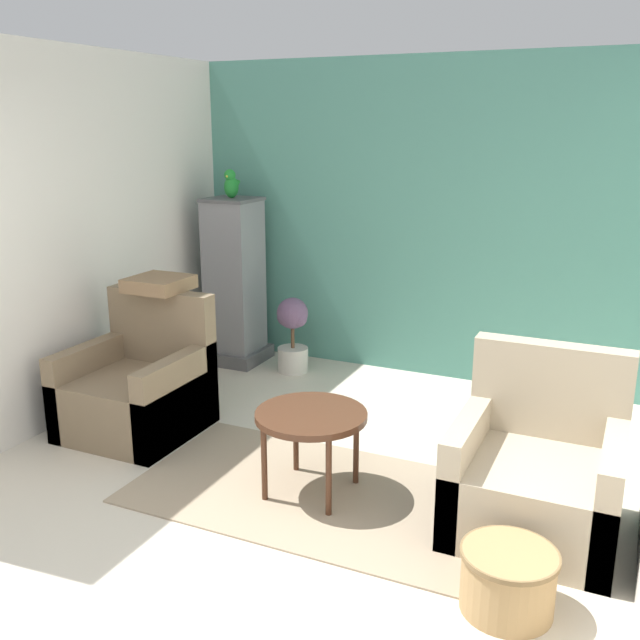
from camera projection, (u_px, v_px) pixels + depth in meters
ground_plane at (145, 626)px, 3.19m from camera, size 20.00×20.00×0.00m
wall_back_accent at (412, 221)px, 6.13m from camera, size 4.09×0.06×2.72m
wall_left at (73, 237)px, 5.28m from camera, size 0.06×3.74×2.72m
area_rug at (311, 491)px, 4.34m from camera, size 2.14×1.26×0.01m
coffee_table at (311, 420)px, 4.22m from camera, size 0.67×0.67×0.52m
armchair_left at (139, 390)px, 5.16m from camera, size 0.87×0.86×0.98m
armchair_right at (537, 478)px, 3.89m from camera, size 0.87×0.86×0.98m
birdcage at (235, 284)px, 6.57m from camera, size 0.53×0.53×1.53m
parrot at (231, 185)px, 6.33m from camera, size 0.12×0.22×0.26m
potted_plant at (292, 331)px, 6.36m from camera, size 0.31×0.28×0.68m
wicker_basket at (508, 579)px, 3.26m from camera, size 0.45×0.45×0.30m
throw_pillow at (159, 284)px, 5.24m from camera, size 0.41×0.41×0.10m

